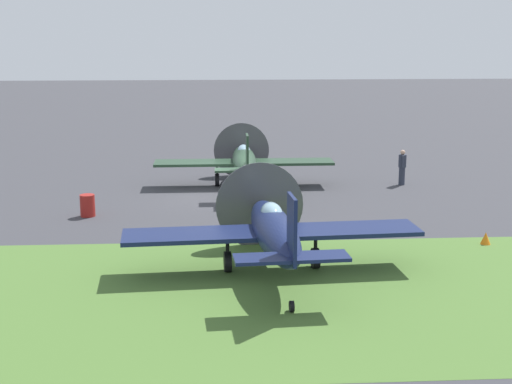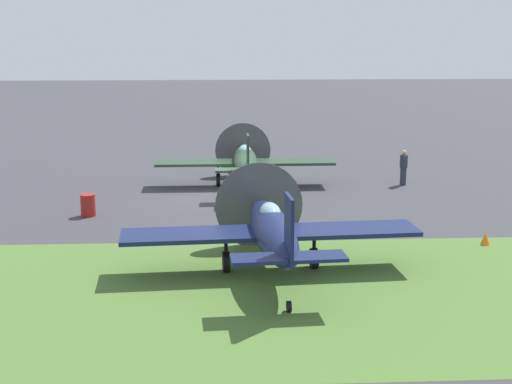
{
  "view_description": "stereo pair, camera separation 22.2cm",
  "coord_description": "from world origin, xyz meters",
  "px_view_note": "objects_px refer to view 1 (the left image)",
  "views": [
    {
      "loc": [
        -0.17,
        -32.56,
        7.47
      ],
      "look_at": [
        1.58,
        -4.37,
        1.21
      ],
      "focal_mm": 51.57,
      "sensor_mm": 36.0,
      "label": 1
    },
    {
      "loc": [
        0.05,
        -32.57,
        7.47
      ],
      "look_at": [
        1.58,
        -4.37,
        1.21
      ],
      "focal_mm": 51.57,
      "sensor_mm": 36.0,
      "label": 2
    }
  ],
  "objects_px": {
    "ground_crew_chief": "(402,166)",
    "fuel_drum": "(88,206)",
    "airplane_lead": "(244,161)",
    "airplane_wingman": "(274,230)",
    "runway_marker_cone": "(486,238)"
  },
  "relations": [
    {
      "from": "airplane_wingman",
      "to": "fuel_drum",
      "type": "xyz_separation_m",
      "value": [
        -6.96,
        7.64,
        -0.95
      ]
    },
    {
      "from": "airplane_lead",
      "to": "fuel_drum",
      "type": "relative_size",
      "value": 9.61
    },
    {
      "from": "ground_crew_chief",
      "to": "fuel_drum",
      "type": "height_order",
      "value": "ground_crew_chief"
    },
    {
      "from": "airplane_wingman",
      "to": "fuel_drum",
      "type": "distance_m",
      "value": 10.38
    },
    {
      "from": "airplane_lead",
      "to": "runway_marker_cone",
      "type": "distance_m",
      "value": 13.12
    },
    {
      "from": "fuel_drum",
      "to": "runway_marker_cone",
      "type": "relative_size",
      "value": 2.05
    },
    {
      "from": "fuel_drum",
      "to": "runway_marker_cone",
      "type": "bearing_deg",
      "value": -18.47
    },
    {
      "from": "runway_marker_cone",
      "to": "airplane_lead",
      "type": "bearing_deg",
      "value": 128.39
    },
    {
      "from": "airplane_lead",
      "to": "airplane_wingman",
      "type": "xyz_separation_m",
      "value": [
        0.31,
        -12.96,
        0.1
      ]
    },
    {
      "from": "airplane_lead",
      "to": "runway_marker_cone",
      "type": "height_order",
      "value": "airplane_lead"
    },
    {
      "from": "airplane_lead",
      "to": "ground_crew_chief",
      "type": "distance_m",
      "value": 7.77
    },
    {
      "from": "airplane_lead",
      "to": "airplane_wingman",
      "type": "relative_size",
      "value": 0.92
    },
    {
      "from": "airplane_wingman",
      "to": "runway_marker_cone",
      "type": "relative_size",
      "value": 21.37
    },
    {
      "from": "airplane_lead",
      "to": "runway_marker_cone",
      "type": "relative_size",
      "value": 19.66
    },
    {
      "from": "airplane_wingman",
      "to": "ground_crew_chief",
      "type": "relative_size",
      "value": 5.44
    }
  ]
}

